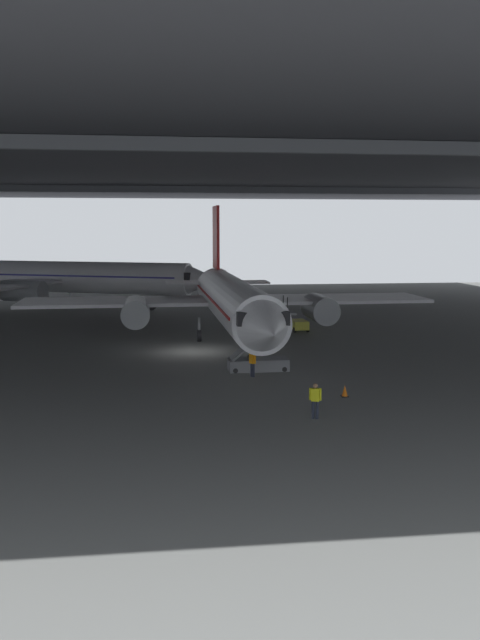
# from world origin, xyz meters

# --- Properties ---
(ground_plane) EXTENTS (110.00, 110.00, 0.00)m
(ground_plane) POSITION_xyz_m (0.00, 0.00, 0.00)
(ground_plane) COLOR slate
(hangar_structure) EXTENTS (121.00, 99.00, 14.24)m
(hangar_structure) POSITION_xyz_m (-0.05, 13.75, 13.62)
(hangar_structure) COLOR #4C4F54
(hangar_structure) RESTS_ON ground_plane
(airplane_main) EXTENTS (31.14, 32.42, 10.36)m
(airplane_main) POSITION_xyz_m (3.07, 2.41, 3.24)
(airplane_main) COLOR white
(airplane_main) RESTS_ON ground_plane
(boarding_stairs) EXTENTS (3.98, 1.54, 4.43)m
(boarding_stairs) POSITION_xyz_m (3.63, -6.65, 0.71)
(boarding_stairs) COLOR slate
(boarding_stairs) RESTS_ON ground_plane
(crew_worker_near_nose) EXTENTS (0.53, 0.32, 1.62)m
(crew_worker_near_nose) POSITION_xyz_m (4.45, -17.44, 0.92)
(crew_worker_near_nose) COLOR #232838
(crew_worker_near_nose) RESTS_ON ground_plane
(crew_worker_by_stairs) EXTENTS (0.37, 0.49, 1.56)m
(crew_worker_by_stairs) POSITION_xyz_m (2.96, -8.46, 0.88)
(crew_worker_by_stairs) COLOR #232838
(crew_worker_by_stairs) RESTS_ON ground_plane
(airplane_distant) EXTENTS (31.02, 31.01, 10.37)m
(airplane_distant) POSITION_xyz_m (-10.88, 28.05, 3.25)
(airplane_distant) COLOR white
(airplane_distant) RESTS_ON ground_plane
(traffic_cone_orange) EXTENTS (0.36, 0.36, 0.60)m
(traffic_cone_orange) POSITION_xyz_m (6.90, -13.67, 0.29)
(traffic_cone_orange) COLOR black
(traffic_cone_orange) RESTS_ON ground_plane
(baggage_tug) EXTENTS (1.37, 2.25, 0.90)m
(baggage_tug) POSITION_xyz_m (9.34, 8.43, 0.53)
(baggage_tug) COLOR yellow
(baggage_tug) RESTS_ON ground_plane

